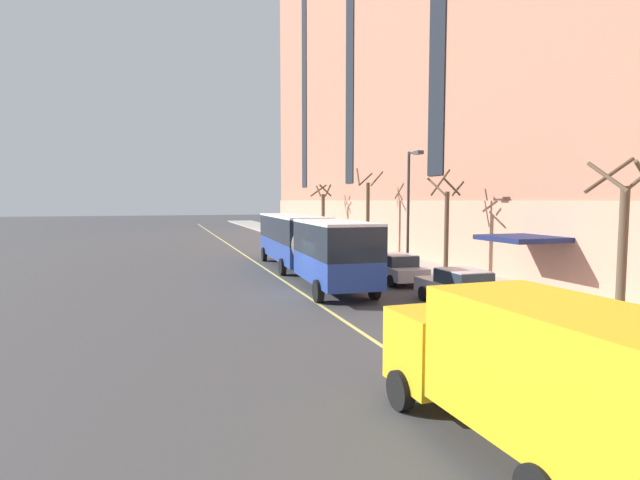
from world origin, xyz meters
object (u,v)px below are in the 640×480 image
object	(u,v)px
parked_car_silver_2	(461,288)
box_truck	(535,369)
parked_car_darkgray_4	(343,254)
street_tree_near_corner	(622,236)
city_bus	(305,241)
street_tree_far_uptown	(368,212)
parked_car_silver_1	(301,241)
parked_car_silver_3	(396,268)
street_lamp	(410,200)
street_tree_far_downtown	(323,212)
fire_hydrant	(469,285)
street_tree_mid_block	(446,223)

from	to	relation	value
parked_car_silver_2	box_truck	size ratio (longest dim) A/B	0.69
parked_car_darkgray_4	street_tree_near_corner	bearing A→B (deg)	-77.92
city_bus	street_tree_far_uptown	world-z (taller)	street_tree_far_uptown
parked_car_silver_1	parked_car_silver_2	xyz separation A→B (m)	(0.03, -24.93, 0.00)
parked_car_silver_3	street_lamp	size ratio (longest dim) A/B	0.65
box_truck	street_tree_far_downtown	bearing A→B (deg)	76.82
city_bus	street_tree_near_corner	bearing A→B (deg)	-62.25
parked_car_silver_1	parked_car_darkgray_4	bearing A→B (deg)	-90.39
parked_car_darkgray_4	street_tree_near_corner	xyz separation A→B (m)	(3.89, -18.17, 2.39)
parked_car_silver_3	street_lamp	xyz separation A→B (m)	(1.72, 1.74, 3.68)
parked_car_silver_2	box_truck	bearing A→B (deg)	-117.98
street_lamp	fire_hydrant	xyz separation A→B (m)	(-0.10, -6.10, -3.97)
street_tree_far_uptown	street_lamp	xyz separation A→B (m)	(-1.94, -10.81, 0.96)
city_bus	parked_car_silver_3	xyz separation A→B (m)	(3.95, -3.91, -1.23)
box_truck	street_tree_far_downtown	world-z (taller)	street_tree_far_downtown
city_bus	box_truck	size ratio (longest dim) A/B	2.75
street_lamp	street_tree_near_corner	bearing A→B (deg)	-81.02
street_tree_far_downtown	parked_car_silver_1	bearing A→B (deg)	-124.97
box_truck	street_lamp	bearing A→B (deg)	67.94
parked_car_silver_1	street_lamp	size ratio (longest dim) A/B	0.61
parked_car_silver_3	box_truck	world-z (taller)	box_truck
parked_car_silver_1	parked_car_silver_3	distance (m)	18.63
parked_car_darkgray_4	street_tree_far_downtown	distance (m)	17.07
city_bus	street_tree_mid_block	bearing A→B (deg)	-21.21
city_bus	street_tree_near_corner	size ratio (longest dim) A/B	3.16
city_bus	street_lamp	size ratio (longest dim) A/B	2.63
city_bus	parked_car_silver_2	bearing A→B (deg)	-69.49
street_tree_far_uptown	street_tree_far_downtown	bearing A→B (deg)	90.04
parked_car_silver_1	street_tree_mid_block	bearing A→B (deg)	-77.87
city_bus	parked_car_silver_2	xyz separation A→B (m)	(3.82, -10.22, -1.23)
parked_car_silver_2	box_truck	xyz separation A→B (m)	(-5.97, -11.23, 0.84)
street_tree_near_corner	street_tree_mid_block	bearing A→B (deg)	90.09
parked_car_silver_1	fire_hydrant	xyz separation A→B (m)	(1.77, -22.98, -0.29)
parked_car_silver_3	parked_car_darkgray_4	distance (m)	7.63
parked_car_silver_3	box_truck	size ratio (longest dim) A/B	0.68
box_truck	street_lamp	distance (m)	20.99
street_tree_far_downtown	fire_hydrant	bearing A→B (deg)	-94.10
box_truck	street_tree_far_uptown	bearing A→B (deg)	72.03
fire_hydrant	parked_car_darkgray_4	bearing A→B (deg)	98.77
city_bus	street_tree_far_downtown	world-z (taller)	street_tree_far_downtown
parked_car_darkgray_4	street_tree_mid_block	size ratio (longest dim) A/B	0.78
parked_car_silver_1	parked_car_silver_2	distance (m)	24.93
parked_car_silver_3	street_tree_far_downtown	world-z (taller)	street_tree_far_downtown
box_truck	street_tree_mid_block	distance (m)	20.96
street_tree_far_uptown	street_lamp	world-z (taller)	street_lamp
box_truck	street_tree_near_corner	bearing A→B (deg)	35.64
street_tree_near_corner	street_tree_far_downtown	xyz separation A→B (m)	(-0.00, 34.61, 0.04)
parked_car_silver_3	street_tree_far_downtown	distance (m)	24.46
parked_car_silver_1	street_tree_near_corner	distance (m)	29.51
parked_car_silver_2	street_tree_far_downtown	bearing A→B (deg)	82.91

